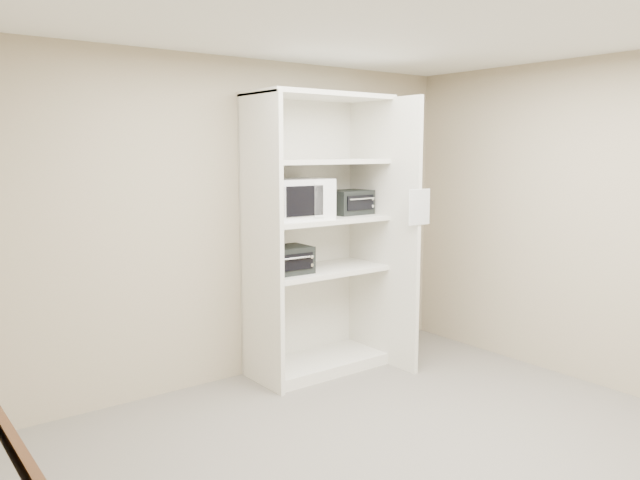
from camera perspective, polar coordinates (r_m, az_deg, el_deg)
floor at (r=4.16m, az=7.73°, el=-19.72°), size 4.50×4.00×0.01m
ceiling at (r=3.76m, az=8.56°, el=19.72°), size 4.50×4.00×0.01m
wall_back at (r=5.31m, az=-7.41°, el=1.71°), size 4.50×0.02×2.70m
wall_right at (r=5.55m, az=24.69°, el=1.30°), size 0.02×4.00×2.70m
shelving_unit at (r=5.46m, az=0.27°, el=-0.36°), size 1.24×0.92×2.42m
microwave at (r=5.23m, az=-2.41°, el=3.76°), size 0.58×0.45×0.34m
toaster_oven_upper at (r=5.66m, az=2.68°, el=3.47°), size 0.39×0.30×0.22m
toaster_oven_lower at (r=5.23m, az=-3.18°, el=-1.83°), size 0.42×0.32×0.23m
paper_sign at (r=5.32m, az=9.07°, el=2.99°), size 0.23×0.01×0.30m
chair_rail at (r=2.81m, az=-27.25°, el=-14.55°), size 0.04×3.98×0.08m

